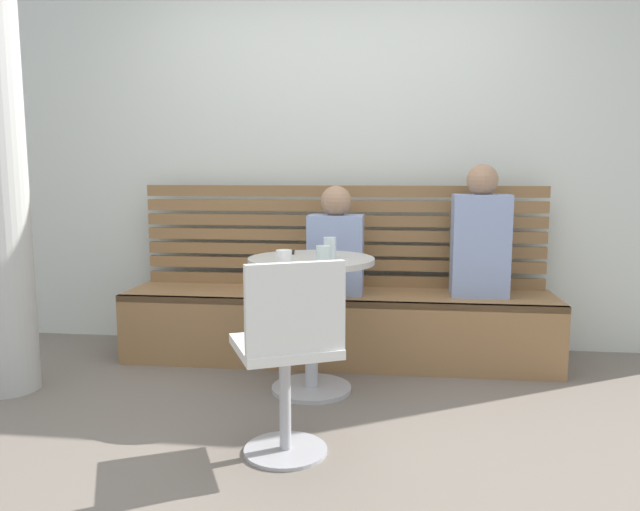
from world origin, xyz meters
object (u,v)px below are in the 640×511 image
cup_glass_short (324,254)px  phone_on_table (288,252)px  person_child_left (336,246)px  person_adult (480,237)px  cup_water_clear (330,248)px  white_chair (289,352)px  booth_bench (337,326)px  cafe_table (311,298)px  cup_ceramic_white (284,257)px

cup_glass_short → phone_on_table: (-0.24, 0.30, -0.04)m
person_child_left → cup_glass_short: (0.00, -0.66, 0.04)m
person_adult → cup_water_clear: 1.03m
white_chair → person_adult: 1.71m
booth_bench → cafe_table: cafe_table is taller
booth_bench → cup_glass_short: 0.88m
cup_ceramic_white → cup_water_clear: (0.20, 0.24, 0.02)m
booth_bench → person_adult: person_adult is taller
booth_bench → white_chair: white_chair is taller
cafe_table → white_chair: bearing=-88.9°
cup_glass_short → cup_water_clear: bearing=82.3°
white_chair → person_child_left: size_ratio=1.26×
cafe_table → phone_on_table: (-0.16, 0.18, 0.23)m
person_child_left → cup_water_clear: 0.53m
person_adult → cup_glass_short: person_adult is taller
phone_on_table → cup_ceramic_white: bearing=-91.1°
cup_water_clear → person_child_left: bearing=91.9°
cup_water_clear → phone_on_table: bearing=146.4°
cup_ceramic_white → phone_on_table: cup_ceramic_white is taller
cup_ceramic_white → phone_on_table: (-0.05, 0.41, -0.03)m
cup_ceramic_white → booth_bench: bearing=76.2°
booth_bench → person_adult: bearing=1.2°
person_child_left → cup_glass_short: person_child_left is taller
cup_glass_short → person_child_left: bearing=90.0°
booth_bench → cup_glass_short: bearing=-90.7°
white_chair → cup_water_clear: size_ratio=7.73×
cup_ceramic_white → phone_on_table: 0.42m
person_adult → person_child_left: (-0.88, -0.04, -0.06)m
booth_bench → white_chair: size_ratio=3.18×
cafe_table → cup_water_clear: 0.29m
person_child_left → phone_on_table: size_ratio=4.81×
cup_glass_short → phone_on_table: cup_glass_short is taller
person_child_left → phone_on_table: bearing=-123.4°
phone_on_table → cup_water_clear: bearing=-41.7°
booth_bench → cup_water_clear: bearing=-89.0°
person_adult → cup_glass_short: size_ratio=10.03×
white_chair → person_child_left: 1.38m
white_chair → cup_water_clear: bearing=84.3°
person_adult → phone_on_table: 1.19m
cafe_table → cup_water_clear: (0.10, 0.01, 0.28)m
person_child_left → cup_ceramic_white: 0.79m
person_adult → cup_glass_short: (-0.88, -0.70, -0.02)m
person_adult → cup_ceramic_white: bearing=-142.8°
booth_bench → cafe_table: 0.64m
person_child_left → phone_on_table: person_child_left is taller
booth_bench → cafe_table: size_ratio=3.65×
white_chair → phone_on_table: bearing=99.9°
person_adult → booth_bench: bearing=-178.8°
white_chair → phone_on_table: white_chair is taller
cup_glass_short → cup_ceramic_white: size_ratio=1.00×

